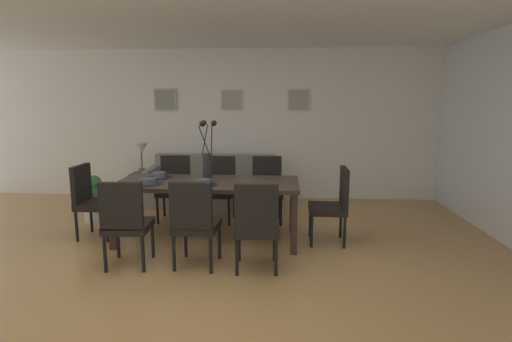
% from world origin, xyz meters
% --- Properties ---
extents(ground_plane, '(9.00, 9.00, 0.00)m').
position_xyz_m(ground_plane, '(0.00, 0.00, 0.00)').
color(ground_plane, tan).
extents(back_wall_panel, '(9.00, 0.10, 2.60)m').
position_xyz_m(back_wall_panel, '(0.00, 3.25, 1.30)').
color(back_wall_panel, silver).
rests_on(back_wall_panel, ground).
extents(ceiling_panel, '(9.00, 7.20, 0.08)m').
position_xyz_m(ceiling_panel, '(0.00, 0.40, 2.64)').
color(ceiling_panel, white).
extents(dining_table, '(2.20, 0.91, 0.74)m').
position_xyz_m(dining_table, '(0.03, 0.93, 0.67)').
color(dining_table, '#33261E').
rests_on(dining_table, ground).
extents(dining_chair_near_left, '(0.47, 0.47, 0.92)m').
position_xyz_m(dining_chair_near_left, '(-0.64, 0.05, 0.51)').
color(dining_chair_near_left, black).
rests_on(dining_chair_near_left, ground).
extents(dining_chair_near_right, '(0.46, 0.46, 0.92)m').
position_xyz_m(dining_chair_near_right, '(-0.63, 1.79, 0.51)').
color(dining_chair_near_right, black).
rests_on(dining_chair_near_right, ground).
extents(dining_chair_far_left, '(0.47, 0.47, 0.92)m').
position_xyz_m(dining_chair_far_left, '(0.05, 0.09, 0.51)').
color(dining_chair_far_left, black).
rests_on(dining_chair_far_left, ground).
extents(dining_chair_far_right, '(0.47, 0.47, 0.92)m').
position_xyz_m(dining_chair_far_right, '(0.03, 1.79, 0.51)').
color(dining_chair_far_right, black).
rests_on(dining_chair_far_right, ground).
extents(dining_chair_mid_left, '(0.47, 0.47, 0.92)m').
position_xyz_m(dining_chair_mid_left, '(0.69, 0.05, 0.51)').
color(dining_chair_mid_left, black).
rests_on(dining_chair_mid_left, ground).
extents(dining_chair_mid_right, '(0.46, 0.46, 0.92)m').
position_xyz_m(dining_chair_mid_right, '(0.72, 1.82, 0.51)').
color(dining_chair_mid_right, black).
rests_on(dining_chair_mid_right, ground).
extents(dining_chair_head_west, '(0.45, 0.45, 0.92)m').
position_xyz_m(dining_chair_head_west, '(-1.45, 0.95, 0.51)').
color(dining_chair_head_west, black).
rests_on(dining_chair_head_west, ground).
extents(dining_chair_head_east, '(0.45, 0.45, 0.92)m').
position_xyz_m(dining_chair_head_east, '(1.56, 0.94, 0.51)').
color(dining_chair_head_east, black).
rests_on(dining_chair_head_east, ground).
extents(centerpiece_vase, '(0.21, 0.23, 0.73)m').
position_xyz_m(centerpiece_vase, '(0.03, 0.93, 1.02)').
color(centerpiece_vase, '#232326').
rests_on(centerpiece_vase, dining_table).
extents(placemat_near_left, '(0.32, 0.32, 0.01)m').
position_xyz_m(placemat_near_left, '(-0.63, 0.72, 0.74)').
color(placemat_near_left, black).
rests_on(placemat_near_left, dining_table).
extents(bowl_near_left, '(0.17, 0.17, 0.07)m').
position_xyz_m(bowl_near_left, '(-0.63, 0.72, 0.78)').
color(bowl_near_left, '#475166').
rests_on(bowl_near_left, dining_table).
extents(placemat_near_right, '(0.32, 0.32, 0.01)m').
position_xyz_m(placemat_near_right, '(-0.63, 1.13, 0.74)').
color(placemat_near_right, black).
rests_on(placemat_near_right, dining_table).
extents(bowl_near_right, '(0.17, 0.17, 0.07)m').
position_xyz_m(bowl_near_right, '(-0.63, 1.13, 0.78)').
color(bowl_near_right, '#475166').
rests_on(bowl_near_right, dining_table).
extents(placemat_far_left, '(0.32, 0.32, 0.01)m').
position_xyz_m(placemat_far_left, '(0.03, 0.72, 0.74)').
color(placemat_far_left, black).
rests_on(placemat_far_left, dining_table).
extents(bowl_far_left, '(0.17, 0.17, 0.07)m').
position_xyz_m(bowl_far_left, '(0.03, 0.72, 0.78)').
color(bowl_far_left, '#475166').
rests_on(bowl_far_left, dining_table).
extents(sofa, '(2.09, 0.84, 0.80)m').
position_xyz_m(sofa, '(-0.23, 2.70, 0.28)').
color(sofa, gray).
rests_on(sofa, ground).
extents(side_table, '(0.36, 0.36, 0.52)m').
position_xyz_m(side_table, '(-1.40, 2.62, 0.26)').
color(side_table, black).
rests_on(side_table, ground).
extents(table_lamp, '(0.22, 0.22, 0.51)m').
position_xyz_m(table_lamp, '(-1.40, 2.62, 0.89)').
color(table_lamp, '#4C4C51').
rests_on(table_lamp, side_table).
extents(framed_picture_left, '(0.41, 0.03, 0.39)m').
position_xyz_m(framed_picture_left, '(-1.14, 3.18, 1.73)').
color(framed_picture_left, '#B2ADA3').
extents(framed_picture_center, '(0.36, 0.03, 0.35)m').
position_xyz_m(framed_picture_center, '(0.03, 3.18, 1.73)').
color(framed_picture_center, '#B2ADA3').
extents(framed_picture_right, '(0.38, 0.03, 0.36)m').
position_xyz_m(framed_picture_right, '(1.20, 3.18, 1.73)').
color(framed_picture_right, '#B2ADA3').
extents(potted_plant, '(0.36, 0.36, 0.67)m').
position_xyz_m(potted_plant, '(-1.77, 1.60, 0.37)').
color(potted_plant, silver).
rests_on(potted_plant, ground).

